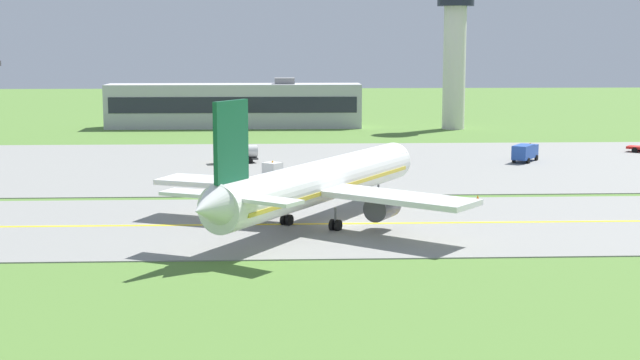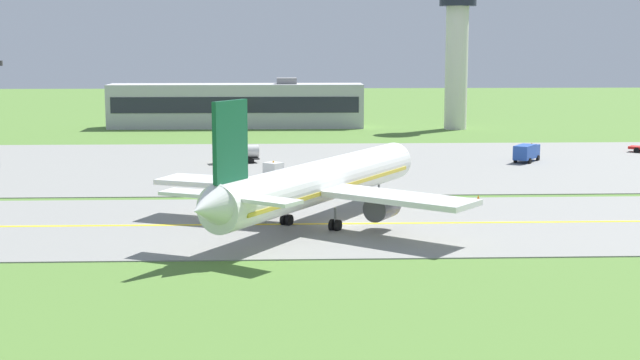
{
  "view_description": "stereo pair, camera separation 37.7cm",
  "coord_description": "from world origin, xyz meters",
  "px_view_note": "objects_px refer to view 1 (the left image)",
  "views": [
    {
      "loc": [
        -5.54,
        -84.58,
        17.37
      ],
      "look_at": [
        -1.63,
        2.15,
        4.0
      ],
      "focal_mm": 50.94,
      "sensor_mm": 36.0,
      "label": 1
    },
    {
      "loc": [
        -5.16,
        -84.59,
        17.37
      ],
      "look_at": [
        -1.63,
        2.15,
        4.0
      ],
      "focal_mm": 50.94,
      "sensor_mm": 36.0,
      "label": 2
    }
  ],
  "objects_px": {
    "airplane_lead": "(318,183)",
    "service_truck_catering": "(279,171)",
    "service_truck_baggage": "(236,153)",
    "control_tower": "(455,41)",
    "service_truck_fuel": "(525,152)"
  },
  "relations": [
    {
      "from": "control_tower",
      "to": "service_truck_fuel",
      "type": "bearing_deg",
      "value": -89.01
    },
    {
      "from": "airplane_lead",
      "to": "control_tower",
      "type": "height_order",
      "value": "control_tower"
    },
    {
      "from": "service_truck_baggage",
      "to": "control_tower",
      "type": "bearing_deg",
      "value": 50.75
    },
    {
      "from": "airplane_lead",
      "to": "service_truck_catering",
      "type": "relative_size",
      "value": 5.79
    },
    {
      "from": "service_truck_baggage",
      "to": "service_truck_catering",
      "type": "bearing_deg",
      "value": -69.0
    },
    {
      "from": "airplane_lead",
      "to": "service_truck_baggage",
      "type": "bearing_deg",
      "value": 102.55
    },
    {
      "from": "service_truck_fuel",
      "to": "control_tower",
      "type": "distance_m",
      "value": 52.55
    },
    {
      "from": "service_truck_baggage",
      "to": "service_truck_catering",
      "type": "xyz_separation_m",
      "value": [
        6.1,
        -15.9,
        -0.35
      ]
    },
    {
      "from": "control_tower",
      "to": "service_truck_catering",
      "type": "bearing_deg",
      "value": -117.76
    },
    {
      "from": "service_truck_fuel",
      "to": "control_tower",
      "type": "bearing_deg",
      "value": 90.99
    },
    {
      "from": "service_truck_baggage",
      "to": "service_truck_fuel",
      "type": "relative_size",
      "value": 1.03
    },
    {
      "from": "service_truck_catering",
      "to": "control_tower",
      "type": "height_order",
      "value": "control_tower"
    },
    {
      "from": "service_truck_baggage",
      "to": "control_tower",
      "type": "xyz_separation_m",
      "value": [
        40.65,
        49.76,
        15.81
      ]
    },
    {
      "from": "service_truck_baggage",
      "to": "service_truck_fuel",
      "type": "xyz_separation_m",
      "value": [
        41.51,
        -0.35,
        -0.0
      ]
    },
    {
      "from": "airplane_lead",
      "to": "service_truck_catering",
      "type": "bearing_deg",
      "value": 97.51
    }
  ]
}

